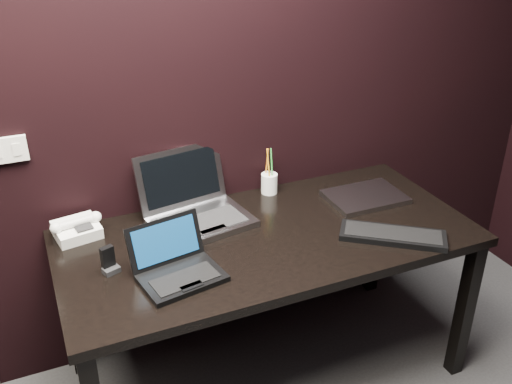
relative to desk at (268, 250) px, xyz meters
name	(u,v)px	position (x,y,z in m)	size (l,w,h in m)	color
wall_back	(162,84)	(-0.30, 0.40, 0.64)	(4.00, 4.00, 0.00)	black
wall_switch	(7,150)	(-0.92, 0.39, 0.46)	(0.15, 0.02, 0.10)	silver
desk	(268,250)	(0.00, 0.00, 0.00)	(1.70, 0.80, 0.74)	black
netbook	(177,267)	(-0.43, -0.13, 0.12)	(0.33, 0.30, 0.18)	black
silver_laptop	(196,210)	(-0.24, 0.23, 0.13)	(0.46, 0.42, 0.28)	gray
ext_keyboard	(393,235)	(0.45, -0.23, 0.09)	(0.43, 0.37, 0.03)	black
closed_laptop	(365,197)	(0.54, 0.11, 0.09)	(0.35, 0.25, 0.02)	#939398
desk_phone	(77,229)	(-0.72, 0.29, 0.12)	(0.21, 0.18, 0.10)	white
mobile_phone	(109,263)	(-0.65, 0.00, 0.12)	(0.07, 0.06, 0.10)	black
pen_cup	(269,183)	(0.16, 0.34, 0.13)	(0.10, 0.10, 0.22)	white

